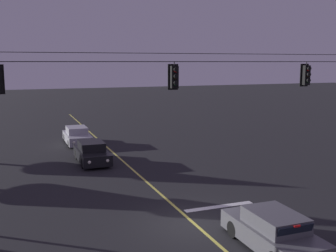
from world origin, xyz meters
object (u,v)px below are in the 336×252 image
car_waiting_near_lane (273,232)px  car_oncoming_trailing (77,136)px  traffic_light_left_inner (174,77)px  traffic_light_centre (306,75)px  car_oncoming_lead (92,153)px

car_waiting_near_lane → car_oncoming_trailing: bearing=99.4°
traffic_light_left_inner → car_oncoming_trailing: 17.36m
traffic_light_centre → car_oncoming_trailing: size_ratio=0.28×
traffic_light_centre → traffic_light_left_inner: bearing=180.0°
car_waiting_near_lane → car_oncoming_lead: same height
car_waiting_near_lane → car_oncoming_trailing: (-3.58, 21.55, -0.00)m
traffic_light_left_inner → car_waiting_near_lane: size_ratio=0.28×
traffic_light_left_inner → car_oncoming_trailing: bearing=96.5°
car_waiting_near_lane → car_oncoming_lead: 15.38m
car_oncoming_trailing → traffic_light_centre: bearing=-61.7°
traffic_light_left_inner → car_oncoming_trailing: (-1.86, 16.44, -5.27)m
car_waiting_near_lane → car_oncoming_lead: (-3.61, 14.95, -0.00)m
traffic_light_left_inner → traffic_light_centre: same height
traffic_light_left_inner → car_waiting_near_lane: bearing=-71.4°
car_waiting_near_lane → car_oncoming_lead: size_ratio=0.98×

